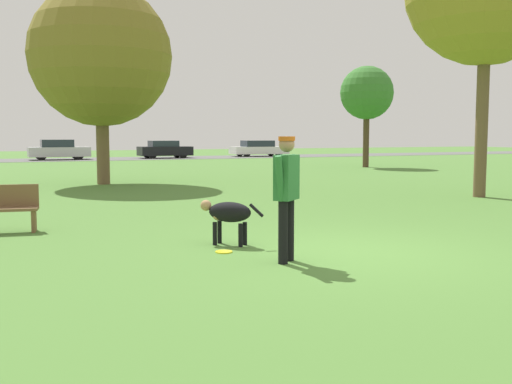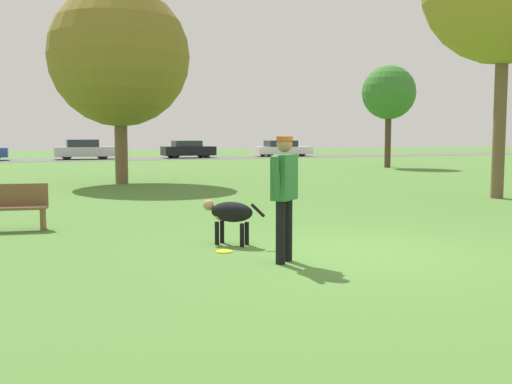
# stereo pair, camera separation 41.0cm
# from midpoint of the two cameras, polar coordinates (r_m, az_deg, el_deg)

# --- Properties ---
(ground_plane) EXTENTS (120.00, 120.00, 0.00)m
(ground_plane) POSITION_cam_midpoint_polar(r_m,az_deg,el_deg) (8.91, 7.48, -5.77)
(ground_plane) COLOR #4C7A33
(far_road_strip) EXTENTS (120.00, 6.00, 0.01)m
(far_road_strip) POSITION_cam_midpoint_polar(r_m,az_deg,el_deg) (43.62, -17.94, 2.96)
(far_road_strip) COLOR #5B5B59
(far_road_strip) RESTS_ON ground_plane
(person) EXTENTS (0.57, 0.52, 1.71)m
(person) POSITION_cam_midpoint_polar(r_m,az_deg,el_deg) (8.06, 1.46, 0.39)
(person) COLOR black
(person) RESTS_ON ground_plane
(dog) EXTENTS (0.83, 0.84, 0.70)m
(dog) POSITION_cam_midpoint_polar(r_m,az_deg,el_deg) (9.40, -3.96, -2.06)
(dog) COLOR black
(dog) RESTS_ON ground_plane
(frisbee) EXTENTS (0.25, 0.25, 0.02)m
(frisbee) POSITION_cam_midpoint_polar(r_m,az_deg,el_deg) (8.89, -4.41, -5.70)
(frisbee) COLOR yellow
(frisbee) RESTS_ON ground_plane
(tree_far_right) EXTENTS (2.81, 2.81, 5.34)m
(tree_far_right) POSITION_cam_midpoint_polar(r_m,az_deg,el_deg) (32.46, 10.15, 9.23)
(tree_far_right) COLOR #4C3826
(tree_far_right) RESTS_ON ground_plane
(tree_mid_center) EXTENTS (4.88, 4.88, 6.89)m
(tree_mid_center) POSITION_cam_midpoint_polar(r_m,az_deg,el_deg) (21.83, -15.12, 12.42)
(tree_mid_center) COLOR brown
(tree_mid_center) RESTS_ON ground_plane
(parked_car_silver) EXTENTS (4.07, 1.73, 1.39)m
(parked_car_silver) POSITION_cam_midpoint_polar(r_m,az_deg,el_deg) (43.52, -18.54, 3.82)
(parked_car_silver) COLOR #B7B7BC
(parked_car_silver) RESTS_ON ground_plane
(parked_car_black) EXTENTS (3.87, 1.78, 1.29)m
(parked_car_black) POSITION_cam_midpoint_polar(r_m,az_deg,el_deg) (44.72, -8.95, 4.02)
(parked_car_black) COLOR black
(parked_car_black) RESTS_ON ground_plane
(parked_car_white) EXTENTS (4.59, 1.98, 1.27)m
(parked_car_white) POSITION_cam_midpoint_polar(r_m,az_deg,el_deg) (47.78, 0.01, 4.16)
(parked_car_white) COLOR white
(parked_car_white) RESTS_ON ground_plane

